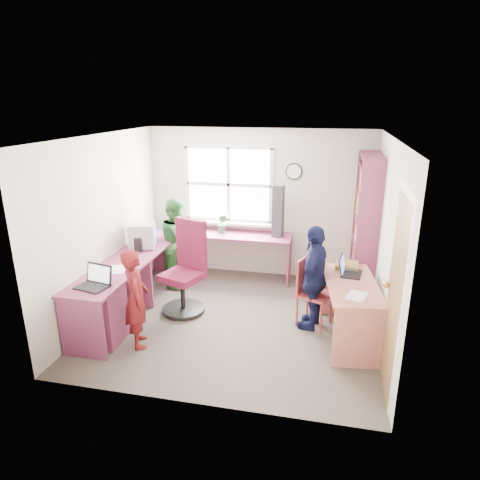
{
  "coord_description": "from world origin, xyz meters",
  "views": [
    {
      "loc": [
        1.13,
        -4.98,
        2.82
      ],
      "look_at": [
        0.0,
        0.25,
        1.05
      ],
      "focal_mm": 32.0,
      "sensor_mm": 36.0,
      "label": 1
    }
  ],
  "objects_px": {
    "right_desk": "(351,299)",
    "bookshelf": "(365,231)",
    "wooden_chair": "(310,289)",
    "crt_monitor": "(142,235)",
    "person_red": "(136,298)",
    "laptop_left": "(95,281)",
    "swivel_chair": "(186,273)",
    "laptop_right": "(348,270)",
    "potted_plant": "(223,224)",
    "person_navy": "(314,277)",
    "l_desk": "(134,289)",
    "cd_tower": "(278,211)",
    "person_green": "(178,242)"
  },
  "relations": [
    {
      "from": "laptop_left",
      "to": "crt_monitor",
      "type": "bearing_deg",
      "value": 103.2
    },
    {
      "from": "person_navy",
      "to": "swivel_chair",
      "type": "bearing_deg",
      "value": -79.64
    },
    {
      "from": "swivel_chair",
      "to": "potted_plant",
      "type": "xyz_separation_m",
      "value": [
        0.19,
        1.27,
        0.36
      ]
    },
    {
      "from": "person_navy",
      "to": "person_green",
      "type": "bearing_deg",
      "value": -99.83
    },
    {
      "from": "l_desk",
      "to": "person_navy",
      "type": "height_order",
      "value": "person_navy"
    },
    {
      "from": "cd_tower",
      "to": "person_red",
      "type": "xyz_separation_m",
      "value": [
        -1.35,
        -2.28,
        -0.55
      ]
    },
    {
      "from": "right_desk",
      "to": "person_red",
      "type": "height_order",
      "value": "person_red"
    },
    {
      "from": "crt_monitor",
      "to": "laptop_left",
      "type": "xyz_separation_m",
      "value": [
        0.03,
        -1.39,
        -0.13
      ]
    },
    {
      "from": "crt_monitor",
      "to": "laptop_right",
      "type": "bearing_deg",
      "value": -23.19
    },
    {
      "from": "right_desk",
      "to": "bookshelf",
      "type": "relative_size",
      "value": 0.64
    },
    {
      "from": "person_red",
      "to": "person_green",
      "type": "relative_size",
      "value": 0.87
    },
    {
      "from": "l_desk",
      "to": "person_green",
      "type": "relative_size",
      "value": 2.13
    },
    {
      "from": "crt_monitor",
      "to": "person_green",
      "type": "bearing_deg",
      "value": 39.1
    },
    {
      "from": "wooden_chair",
      "to": "crt_monitor",
      "type": "distance_m",
      "value": 2.53
    },
    {
      "from": "l_desk",
      "to": "wooden_chair",
      "type": "height_order",
      "value": "wooden_chair"
    },
    {
      "from": "l_desk",
      "to": "crt_monitor",
      "type": "height_order",
      "value": "crt_monitor"
    },
    {
      "from": "person_red",
      "to": "person_navy",
      "type": "relative_size",
      "value": 0.89
    },
    {
      "from": "laptop_right",
      "to": "potted_plant",
      "type": "bearing_deg",
      "value": 64.19
    },
    {
      "from": "l_desk",
      "to": "laptop_right",
      "type": "bearing_deg",
      "value": 8.77
    },
    {
      "from": "person_green",
      "to": "right_desk",
      "type": "bearing_deg",
      "value": -126.18
    },
    {
      "from": "swivel_chair",
      "to": "wooden_chair",
      "type": "relative_size",
      "value": 1.42
    },
    {
      "from": "wooden_chair",
      "to": "laptop_right",
      "type": "bearing_deg",
      "value": 19.96
    },
    {
      "from": "crt_monitor",
      "to": "person_green",
      "type": "distance_m",
      "value": 0.66
    },
    {
      "from": "person_navy",
      "to": "wooden_chair",
      "type": "bearing_deg",
      "value": -134.99
    },
    {
      "from": "person_navy",
      "to": "potted_plant",
      "type": "bearing_deg",
      "value": -117.91
    },
    {
      "from": "cd_tower",
      "to": "person_navy",
      "type": "distance_m",
      "value": 1.61
    },
    {
      "from": "right_desk",
      "to": "person_red",
      "type": "relative_size",
      "value": 1.11
    },
    {
      "from": "l_desk",
      "to": "bookshelf",
      "type": "bearing_deg",
      "value": 26.43
    },
    {
      "from": "laptop_right",
      "to": "crt_monitor",
      "type": "bearing_deg",
      "value": 90.71
    },
    {
      "from": "person_red",
      "to": "laptop_left",
      "type": "bearing_deg",
      "value": 70.89
    },
    {
      "from": "laptop_left",
      "to": "person_red",
      "type": "height_order",
      "value": "person_red"
    },
    {
      "from": "right_desk",
      "to": "cd_tower",
      "type": "xyz_separation_m",
      "value": [
        -1.1,
        1.61,
        0.62
      ]
    },
    {
      "from": "swivel_chair",
      "to": "crt_monitor",
      "type": "bearing_deg",
      "value": 175.09
    },
    {
      "from": "laptop_right",
      "to": "person_red",
      "type": "xyz_separation_m",
      "value": [
        -2.41,
        -0.95,
        -0.19
      ]
    },
    {
      "from": "crt_monitor",
      "to": "cd_tower",
      "type": "distance_m",
      "value": 2.1
    },
    {
      "from": "person_green",
      "to": "person_red",
      "type": "bearing_deg",
      "value": 172.55
    },
    {
      "from": "right_desk",
      "to": "bookshelf",
      "type": "distance_m",
      "value": 1.43
    },
    {
      "from": "bookshelf",
      "to": "cd_tower",
      "type": "xyz_separation_m",
      "value": [
        -1.3,
        0.27,
        0.16
      ]
    },
    {
      "from": "l_desk",
      "to": "cd_tower",
      "type": "relative_size",
      "value": 3.62
    },
    {
      "from": "cd_tower",
      "to": "person_green",
      "type": "height_order",
      "value": "cd_tower"
    },
    {
      "from": "laptop_left",
      "to": "person_navy",
      "type": "relative_size",
      "value": 0.3
    },
    {
      "from": "wooden_chair",
      "to": "person_green",
      "type": "xyz_separation_m",
      "value": [
        -2.11,
        0.87,
        0.21
      ]
    },
    {
      "from": "laptop_left",
      "to": "person_red",
      "type": "bearing_deg",
      "value": 19.92
    },
    {
      "from": "bookshelf",
      "to": "person_green",
      "type": "distance_m",
      "value": 2.83
    },
    {
      "from": "right_desk",
      "to": "person_navy",
      "type": "bearing_deg",
      "value": 146.86
    },
    {
      "from": "right_desk",
      "to": "potted_plant",
      "type": "distance_m",
      "value": 2.58
    },
    {
      "from": "swivel_chair",
      "to": "person_green",
      "type": "relative_size",
      "value": 0.92
    },
    {
      "from": "crt_monitor",
      "to": "person_navy",
      "type": "bearing_deg",
      "value": -25.89
    },
    {
      "from": "swivel_chair",
      "to": "crt_monitor",
      "type": "height_order",
      "value": "swivel_chair"
    },
    {
      "from": "wooden_chair",
      "to": "crt_monitor",
      "type": "relative_size",
      "value": 2.02
    }
  ]
}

